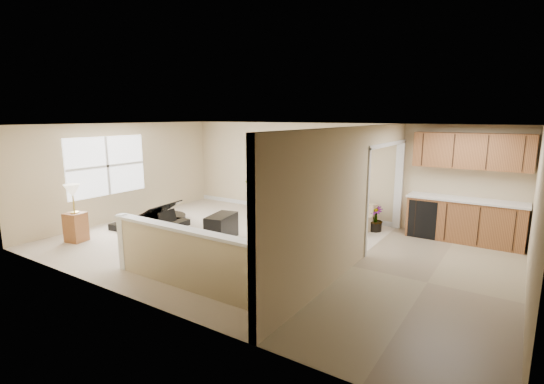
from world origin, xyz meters
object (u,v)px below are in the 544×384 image
Objects in this scene: piano at (153,203)px; loveseat at (343,214)px; piano_bench at (221,227)px; small_plant at (375,221)px; palm_plant at (265,192)px; lamp_stand at (75,217)px; accent_table at (284,201)px.

piano reaches higher than loveseat.
small_plant reaches higher than piano_bench.
loveseat is at bearing -6.18° from palm_plant.
loveseat reaches higher than small_plant.
piano_bench is 0.67× the size of palm_plant.
lamp_stand is at bearing -119.26° from loveseat.
piano_bench is 1.41× the size of small_plant.
lamp_stand is at bearing -140.26° from small_plant.
accent_table is at bearing 85.31° from piano_bench.
lamp_stand is at bearing -144.75° from piano_bench.
lamp_stand reaches higher than piano_bench.
lamp_stand is (-1.87, -4.53, -0.04)m from palm_plant.
palm_plant is at bearing 56.36° from piano.
palm_plant is (-2.50, 0.27, 0.25)m from loveseat.
lamp_stand is (-2.75, -4.15, 0.06)m from accent_table.
loveseat reaches higher than accent_table.
palm_plant reaches higher than accent_table.
piano_bench is at bearing -136.35° from small_plant.
accent_table is 2.43m from small_plant.
loveseat is 1.63m from accent_table.
palm_plant is (-0.69, 2.72, 0.29)m from piano_bench.
lamp_stand is (-5.17, -4.30, 0.28)m from small_plant.
loveseat is 1.34× the size of palm_plant.
accent_table is 0.96m from palm_plant.
small_plant is (0.80, 0.04, -0.06)m from loveseat.
accent_table is (0.19, 2.34, 0.20)m from piano_bench.
piano_bench is at bearing -94.69° from accent_table.
piano_bench is 1.13× the size of accent_table.
piano_bench is at bearing -110.02° from loveseat.
accent_table is 4.98m from lamp_stand.
lamp_stand is at bearing -112.47° from palm_plant.
loveseat reaches higher than piano_bench.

